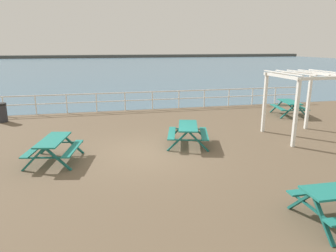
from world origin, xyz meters
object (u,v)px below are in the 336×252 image
picnic_table_far_right (188,130)px  litter_bin (1,113)px  picnic_table_near_left (54,145)px  picnic_table_far_left (289,105)px  lattice_pergola (305,89)px

picnic_table_far_right → litter_bin: size_ratio=2.26×
picnic_table_near_left → picnic_table_far_right: bearing=-69.4°
picnic_table_far_left → litter_bin: litter_bin is taller
picnic_table_far_right → lattice_pergola: size_ratio=0.79×
picnic_table_far_left → picnic_table_far_right: 7.89m
picnic_table_near_left → picnic_table_far_right: 4.86m
lattice_pergola → litter_bin: bearing=155.7°
picnic_table_near_left → picnic_table_far_left: same height
litter_bin → picnic_table_near_left: bearing=-63.4°
lattice_pergola → litter_bin: (-12.92, 5.72, -1.52)m
picnic_table_far_left → litter_bin: (-14.94, 1.90, -0.10)m
picnic_table_far_right → litter_bin: (-8.02, 5.68, -0.10)m
picnic_table_near_left → litter_bin: litter_bin is taller
picnic_table_near_left → picnic_table_far_left: bearing=-57.2°
picnic_table_near_left → lattice_pergola: bearing=-74.1°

